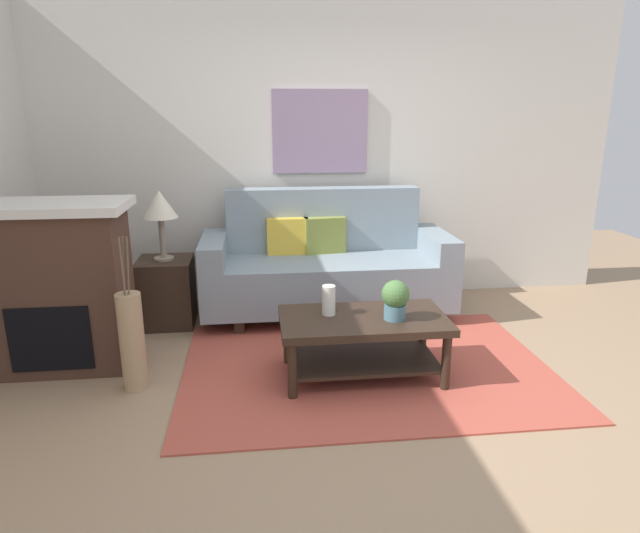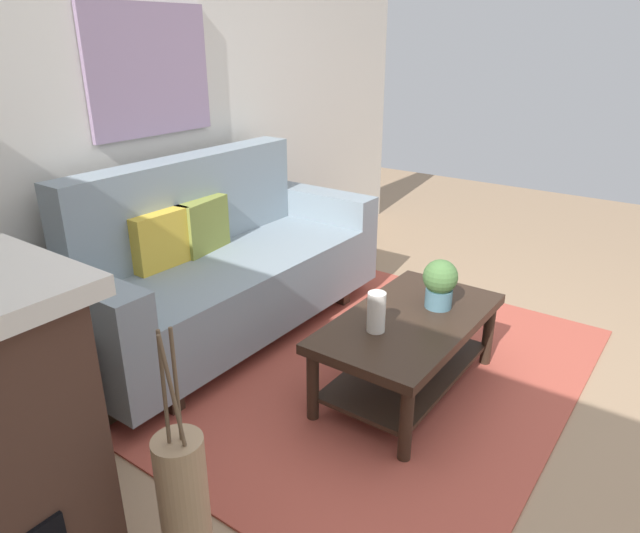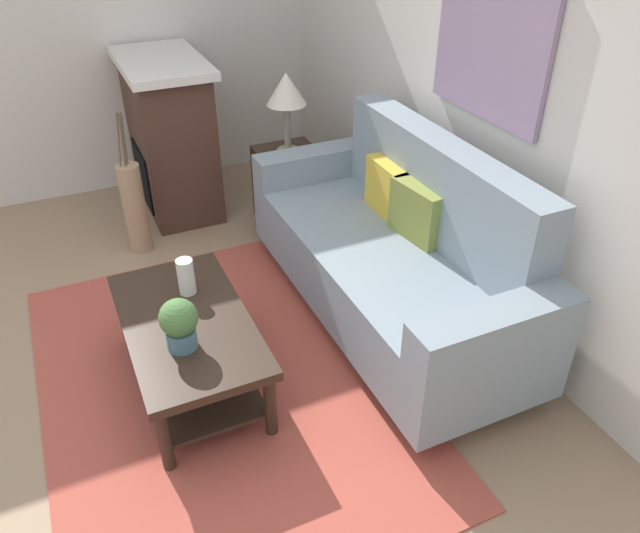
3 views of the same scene
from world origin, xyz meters
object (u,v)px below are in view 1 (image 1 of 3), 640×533
(table_lamp, at_px, (160,207))
(framed_painting, at_px, (320,132))
(fireplace, at_px, (58,286))
(couch, at_px, (326,266))
(potted_plant_tabletop, at_px, (395,298))
(coffee_table, at_px, (363,333))
(floor_vase, at_px, (132,342))
(throw_pillow_mustard, at_px, (288,236))
(throw_pillow_olive, at_px, (325,235))
(tabletop_vase, at_px, (329,300))
(side_table, at_px, (167,292))

(table_lamp, relative_size, framed_painting, 0.66)
(fireplace, distance_m, framed_painting, 2.54)
(couch, relative_size, potted_plant_tabletop, 8.08)
(coffee_table, distance_m, floor_vase, 1.49)
(potted_plant_tabletop, distance_m, floor_vase, 1.70)
(coffee_table, relative_size, table_lamp, 1.93)
(throw_pillow_mustard, distance_m, coffee_table, 1.48)
(throw_pillow_olive, bearing_deg, potted_plant_tabletop, -78.95)
(tabletop_vase, xyz_separation_m, potted_plant_tabletop, (0.41, -0.13, 0.04))
(throw_pillow_olive, relative_size, fireplace, 0.31)
(potted_plant_tabletop, bearing_deg, side_table, 143.73)
(fireplace, bearing_deg, table_lamp, 50.26)
(throw_pillow_olive, bearing_deg, side_table, -170.36)
(couch, xyz_separation_m, framed_painting, (0.00, 0.47, 1.13))
(coffee_table, bearing_deg, fireplace, 168.32)
(side_table, relative_size, floor_vase, 0.87)
(potted_plant_tabletop, distance_m, fireplace, 2.29)
(couch, height_order, side_table, couch)
(throw_pillow_olive, height_order, floor_vase, throw_pillow_olive)
(couch, bearing_deg, side_table, -175.61)
(throw_pillow_mustard, xyz_separation_m, side_table, (-1.03, -0.23, -0.40))
(coffee_table, bearing_deg, couch, 94.04)
(floor_vase, bearing_deg, side_table, 87.89)
(tabletop_vase, xyz_separation_m, fireplace, (-1.82, 0.35, 0.06))
(side_table, height_order, table_lamp, table_lamp)
(table_lamp, xyz_separation_m, fireplace, (-0.60, -0.72, -0.41))
(floor_vase, relative_size, framed_painting, 0.75)
(potted_plant_tabletop, relative_size, table_lamp, 0.46)
(couch, height_order, floor_vase, couch)
(throw_pillow_olive, distance_m, floor_vase, 1.99)
(tabletop_vase, bearing_deg, throw_pillow_mustard, 98.38)
(couch, distance_m, side_table, 1.37)
(framed_painting, bearing_deg, table_lamp, -157.18)
(table_lamp, bearing_deg, fireplace, -129.74)
(fireplace, bearing_deg, side_table, 50.26)
(throw_pillow_mustard, xyz_separation_m, coffee_table, (0.41, -1.37, -0.37))
(potted_plant_tabletop, xyz_separation_m, floor_vase, (-1.68, 0.07, -0.25))
(couch, distance_m, potted_plant_tabletop, 1.34)
(throw_pillow_mustard, bearing_deg, fireplace, -149.79)
(couch, relative_size, tabletop_vase, 10.57)
(tabletop_vase, relative_size, fireplace, 0.17)
(coffee_table, bearing_deg, floor_vase, 179.67)
(throw_pillow_mustard, height_order, throw_pillow_olive, same)
(couch, bearing_deg, throw_pillow_mustard, 158.81)
(floor_vase, bearing_deg, throw_pillow_olive, 44.21)
(couch, bearing_deg, table_lamp, -175.61)
(throw_pillow_mustard, bearing_deg, coffee_table, -73.19)
(fireplace, bearing_deg, potted_plant_tabletop, -12.24)
(floor_vase, bearing_deg, throw_pillow_mustard, 51.74)
(coffee_table, distance_m, side_table, 1.84)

